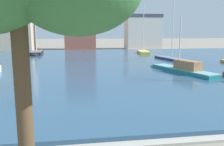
% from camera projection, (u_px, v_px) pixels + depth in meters
% --- Properties ---
extents(harbor_water, '(86.56, 46.65, 0.32)m').
position_uv_depth(harbor_water, '(89.00, 64.00, 32.39)').
color(harbor_water, '#2D5170').
rests_on(harbor_water, ground).
extents(quay_edge_coping, '(86.56, 0.50, 0.12)m').
position_uv_depth(quay_edge_coping, '(125.00, 145.00, 9.44)').
color(quay_edge_coping, '#ADA89E').
rests_on(quay_edge_coping, ground).
extents(sailboat_yellow, '(2.31, 6.08, 9.60)m').
position_uv_depth(sailboat_yellow, '(143.00, 52.00, 46.29)').
color(sailboat_yellow, gold).
rests_on(sailboat_yellow, ground).
extents(sailboat_navy, '(2.96, 6.92, 9.26)m').
position_uv_depth(sailboat_navy, '(172.00, 60.00, 35.30)').
color(sailboat_navy, navy).
rests_on(sailboat_navy, ground).
extents(sailboat_teal, '(4.26, 9.51, 6.04)m').
position_uv_depth(sailboat_teal, '(179.00, 70.00, 25.13)').
color(sailboat_teal, teal).
rests_on(sailboat_teal, ground).
extents(sailboat_black, '(1.94, 6.88, 8.29)m').
position_uv_depth(sailboat_black, '(37.00, 54.00, 43.51)').
color(sailboat_black, black).
rests_on(sailboat_black, ground).
extents(townhouse_corner_house, '(8.06, 6.12, 13.34)m').
position_uv_depth(townhouse_corner_house, '(14.00, 21.00, 54.07)').
color(townhouse_corner_house, '#C6B293').
rests_on(townhouse_corner_house, ground).
extents(townhouse_end_terrace, '(7.35, 6.36, 12.48)m').
position_uv_depth(townhouse_end_terrace, '(80.00, 24.00, 58.08)').
color(townhouse_end_terrace, '#8E5142').
rests_on(townhouse_end_terrace, ground).
extents(townhouse_tall_gabled, '(8.84, 5.11, 8.62)m').
position_uv_depth(townhouse_tall_gabled, '(143.00, 32.00, 61.40)').
color(townhouse_tall_gabled, beige).
rests_on(townhouse_tall_gabled, ground).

